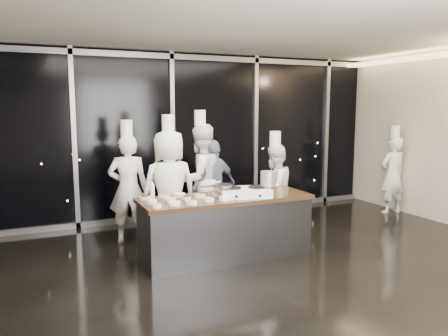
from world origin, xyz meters
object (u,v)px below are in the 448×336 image
object	(u,v)px
guest	(214,187)
stock_pot	(268,179)
chef_side	(393,174)
stove	(245,192)
chef_right	(274,188)
frying_pan	(222,186)
chef_far_left	(128,188)
demo_counter	(226,227)
chef_center	(200,179)
chef_left	(169,188)

from	to	relation	value
guest	stock_pot	bearing A→B (deg)	82.34
stock_pot	chef_side	distance (m)	3.85
stove	chef_right	xyz separation A→B (m)	(1.06, 0.96, -0.19)
chef_right	guest	bearing A→B (deg)	-39.93
chef_side	stock_pot	bearing A→B (deg)	20.35
guest	frying_pan	bearing A→B (deg)	52.91
stock_pot	guest	world-z (taller)	guest
chef_right	stock_pot	bearing A→B (deg)	30.75
frying_pan	chef_far_left	xyz separation A→B (m)	(-1.05, 1.32, -0.18)
frying_pan	demo_counter	bearing A→B (deg)	34.93
chef_right	chef_center	bearing A→B (deg)	-42.13
chef_far_left	chef_side	world-z (taller)	chef_far_left
frying_pan	chef_side	world-z (taller)	chef_side
demo_counter	stock_pot	bearing A→B (deg)	-18.95
stock_pot	chef_right	xyz separation A→B (m)	(0.73, 1.05, -0.37)
stock_pot	chef_right	size ratio (longest dim) A/B	0.12
chef_side	chef_far_left	bearing A→B (deg)	-1.24
stove	frying_pan	size ratio (longest dim) A/B	1.62
demo_counter	stove	size ratio (longest dim) A/B	3.07
stock_pot	frying_pan	bearing A→B (deg)	165.20
demo_counter	stove	xyz separation A→B (m)	(0.25, -0.11, 0.51)
chef_center	chef_side	size ratio (longest dim) A/B	1.17
stock_pot	chef_far_left	distance (m)	2.27
chef_side	chef_left	bearing A→B (deg)	3.68
stove	chef_right	distance (m)	1.44
chef_right	stove	bearing A→B (deg)	17.82
chef_far_left	chef_left	xyz separation A→B (m)	(0.54, -0.43, 0.03)
chef_far_left	guest	world-z (taller)	chef_far_left
demo_counter	guest	bearing A→B (deg)	75.93
chef_center	chef_side	world-z (taller)	chef_center
chef_left	chef_right	distance (m)	1.89
stove	chef_left	bearing A→B (deg)	144.93
frying_pan	chef_far_left	world-z (taller)	chef_far_left
chef_far_left	chef_left	size ratio (longest dim) A/B	0.96
stove	stock_pot	distance (m)	0.39
chef_left	guest	bearing A→B (deg)	-166.46
frying_pan	stock_pot	bearing A→B (deg)	-0.40
demo_counter	guest	world-z (taller)	guest
chef_left	chef_right	size ratio (longest dim) A/B	1.17
frying_pan	chef_right	bearing A→B (deg)	46.90
stove	frying_pan	distance (m)	0.35
demo_counter	chef_right	world-z (taller)	chef_right
chef_right	demo_counter	bearing A→B (deg)	8.64
stove	chef_left	xyz separation A→B (m)	(-0.82, 0.96, -0.04)
chef_far_left	chef_left	bearing A→B (deg)	159.44
stove	guest	bearing A→B (deg)	102.83
stove	guest	distance (m)	1.25
chef_right	chef_side	bearing A→B (deg)	159.50
frying_pan	chef_left	xyz separation A→B (m)	(-0.50, 0.88, -0.14)
chef_center	chef_far_left	bearing A→B (deg)	-14.24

